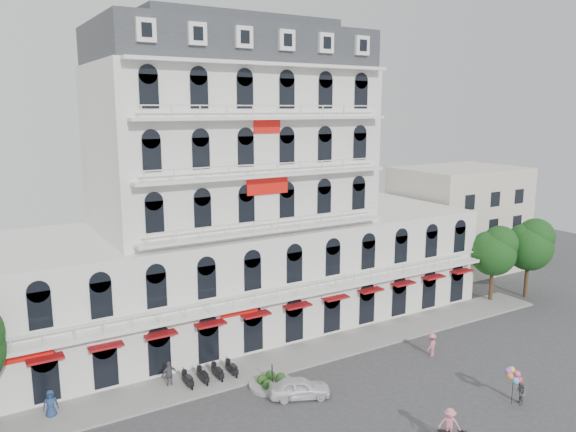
{
  "coord_description": "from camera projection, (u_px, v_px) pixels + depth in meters",
  "views": [
    {
      "loc": [
        -20.38,
        -24.96,
        18.7
      ],
      "look_at": [
        0.67,
        10.0,
        10.86
      ],
      "focal_mm": 35.0,
      "sensor_mm": 36.0,
      "label": 1
    }
  ],
  "objects": [
    {
      "name": "traffic_island",
      "position": [
        272.0,
        383.0,
        38.33
      ],
      "size": [
        3.2,
        3.2,
        1.6
      ],
      "color": "gray",
      "rests_on": "ground"
    },
    {
      "name": "tree_east_inner",
      "position": [
        494.0,
        250.0,
        54.45
      ],
      "size": [
        4.4,
        4.37,
        7.57
      ],
      "color": "#382314",
      "rests_on": "ground"
    },
    {
      "name": "pedestrian_right",
      "position": [
        432.0,
        345.0,
        42.87
      ],
      "size": [
        1.36,
        1.07,
        1.85
      ],
      "primitive_type": "imported",
      "rotation": [
        0.0,
        0.0,
        3.5
      ],
      "color": "#CD6C7A",
      "rests_on": "ground"
    },
    {
      "name": "parked_scooter_row",
      "position": [
        211.0,
        382.0,
        39.04
      ],
      "size": [
        4.4,
        1.8,
        1.1
      ],
      "primitive_type": null,
      "color": "black",
      "rests_on": "ground"
    },
    {
      "name": "pedestrian_left",
      "position": [
        51.0,
        404.0,
        34.27
      ],
      "size": [
        0.93,
        0.63,
        1.84
      ],
      "primitive_type": "imported",
      "rotation": [
        0.0,
        0.0,
        -0.05
      ],
      "color": "navy",
      "rests_on": "ground"
    },
    {
      "name": "pedestrian_mid",
      "position": [
        169.0,
        374.0,
        38.08
      ],
      "size": [
        1.11,
        0.48,
        1.88
      ],
      "primitive_type": "imported",
      "rotation": [
        0.0,
        0.0,
        3.16
      ],
      "color": "#4F4F56",
      "rests_on": "ground"
    },
    {
      "name": "ground",
      "position": [
        362.0,
        414.0,
        34.85
      ],
      "size": [
        120.0,
        120.0,
        0.0
      ],
      "primitive_type": "plane",
      "color": "#38383A",
      "rests_on": "ground"
    },
    {
      "name": "balloon_vendor",
      "position": [
        517.0,
        386.0,
        35.78
      ],
      "size": [
        1.41,
        1.3,
        2.45
      ],
      "color": "#5E5C64",
      "rests_on": "ground"
    },
    {
      "name": "flank_building_east",
      "position": [
        458.0,
        219.0,
        65.74
      ],
      "size": [
        14.0,
        10.0,
        12.0
      ],
      "primitive_type": "cube",
      "color": "beige",
      "rests_on": "ground"
    },
    {
      "name": "tree_east_outer",
      "position": [
        530.0,
        243.0,
        55.57
      ],
      "size": [
        4.65,
        4.65,
        8.05
      ],
      "color": "#382314",
      "rests_on": "ground"
    },
    {
      "name": "parked_car",
      "position": [
        299.0,
        388.0,
        36.78
      ],
      "size": [
        4.34,
        3.09,
        1.37
      ],
      "primitive_type": "imported",
      "rotation": [
        0.0,
        0.0,
        1.16
      ],
      "color": "silver",
      "rests_on": "ground"
    },
    {
      "name": "main_building",
      "position": [
        233.0,
        212.0,
        48.11
      ],
      "size": [
        45.0,
        15.0,
        25.8
      ],
      "color": "silver",
      "rests_on": "ground"
    },
    {
      "name": "rider_center",
      "position": [
        449.0,
        426.0,
        31.29
      ],
      "size": [
        1.37,
        1.33,
        2.35
      ],
      "rotation": [
        0.0,
        0.0,
        5.55
      ],
      "color": "black",
      "rests_on": "ground"
    },
    {
      "name": "sidewalk",
      "position": [
        287.0,
        359.0,
        42.41
      ],
      "size": [
        53.0,
        4.0,
        0.16
      ],
      "primitive_type": "cube",
      "color": "gray",
      "rests_on": "ground"
    }
  ]
}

